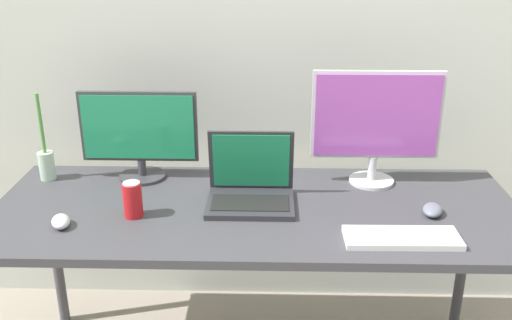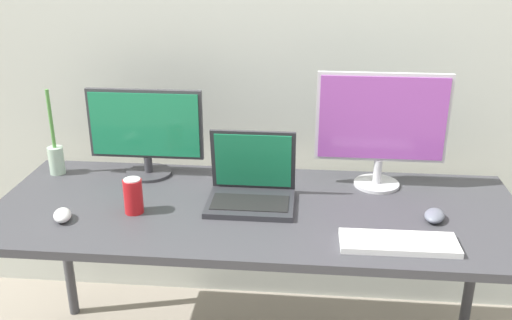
% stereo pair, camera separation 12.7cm
% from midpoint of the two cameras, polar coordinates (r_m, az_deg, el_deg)
% --- Properties ---
extents(wall_back, '(7.00, 0.08, 2.60)m').
position_cam_midpoint_polar(wall_back, '(2.44, -1.17, 13.54)').
color(wall_back, silver).
rests_on(wall_back, ground).
extents(work_desk, '(1.88, 0.73, 0.74)m').
position_cam_midpoint_polar(work_desk, '(2.06, -1.77, -6.19)').
color(work_desk, '#424247').
rests_on(work_desk, ground).
extents(monitor_left, '(0.45, 0.18, 0.35)m').
position_cam_midpoint_polar(monitor_left, '(2.26, -13.19, 2.62)').
color(monitor_left, '#38383D').
rests_on(monitor_left, work_desk).
extents(monitor_center, '(0.49, 0.17, 0.44)m').
position_cam_midpoint_polar(monitor_center, '(2.18, 10.30, 3.77)').
color(monitor_center, silver).
rests_on(monitor_center, work_desk).
extents(laptop_silver, '(0.31, 0.24, 0.26)m').
position_cam_midpoint_polar(laptop_silver, '(2.05, -2.31, -2.71)').
color(laptop_silver, '#2D2D33').
rests_on(laptop_silver, work_desk).
extents(keyboard_main, '(0.37, 0.14, 0.02)m').
position_cam_midpoint_polar(keyboard_main, '(1.86, 12.49, -7.64)').
color(keyboard_main, white).
rests_on(keyboard_main, work_desk).
extents(mouse_by_keyboard, '(0.09, 0.12, 0.04)m').
position_cam_midpoint_polar(mouse_by_keyboard, '(2.05, 15.57, -4.86)').
color(mouse_by_keyboard, slate).
rests_on(mouse_by_keyboard, work_desk).
extents(mouse_by_laptop, '(0.09, 0.11, 0.04)m').
position_cam_midpoint_polar(mouse_by_laptop, '(2.02, -20.67, -5.80)').
color(mouse_by_laptop, silver).
rests_on(mouse_by_laptop, work_desk).
extents(soda_can_near_keyboard, '(0.07, 0.07, 0.13)m').
position_cam_midpoint_polar(soda_can_near_keyboard, '(2.00, -14.02, -3.89)').
color(soda_can_near_keyboard, red).
rests_on(soda_can_near_keyboard, work_desk).
extents(bamboo_vase, '(0.06, 0.06, 0.35)m').
position_cam_midpoint_polar(bamboo_vase, '(2.40, -21.67, -0.17)').
color(bamboo_vase, '#B2D1B7').
rests_on(bamboo_vase, work_desk).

